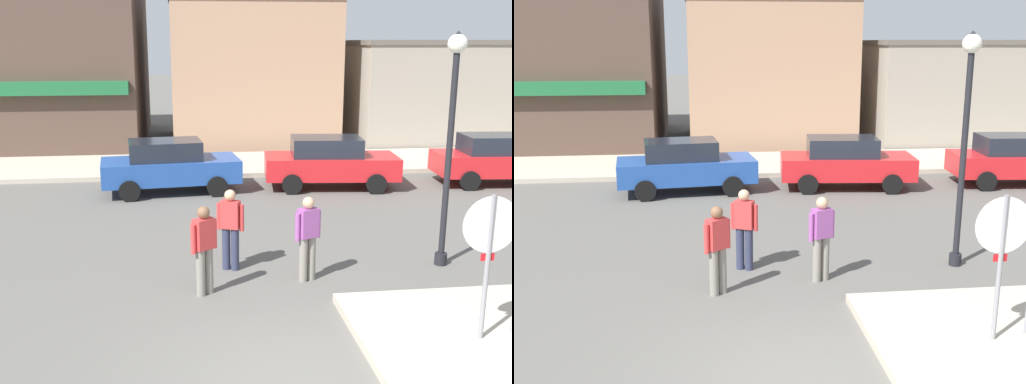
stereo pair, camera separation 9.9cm
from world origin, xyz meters
TOP-DOWN VIEW (x-y plane):
  - kerb_far at (0.00, 14.44)m, footprint 80.00×4.00m
  - stop_sign at (2.82, 0.77)m, footprint 0.82×0.07m
  - lamp_post at (3.66, 4.05)m, footprint 0.36×0.36m
  - parked_car_nearest at (-1.82, 10.79)m, footprint 4.16×2.20m
  - parked_car_second at (3.02, 10.80)m, footprint 4.15×2.18m
  - parked_car_third at (8.40, 10.63)m, footprint 4.13×2.14m
  - pedestrian_crossing_near at (-0.54, 4.30)m, footprint 0.54×0.34m
  - pedestrian_crossing_far at (-1.09, 3.16)m, footprint 0.50×0.39m
  - pedestrian_kerb_side at (0.83, 3.57)m, footprint 0.54×0.34m
  - building_corner_shop at (-7.90, 21.37)m, footprint 9.85×10.38m
  - building_storefront_left_near at (1.68, 20.40)m, footprint 7.03×6.62m
  - building_storefront_left_mid at (10.30, 19.52)m, footprint 8.71×6.06m

SIDE VIEW (x-z plane):
  - kerb_far at x=0.00m, z-range 0.00..0.15m
  - parked_car_nearest at x=-1.82m, z-range 0.03..1.59m
  - parked_car_second at x=3.02m, z-range 0.03..1.59m
  - parked_car_third at x=8.40m, z-range 0.03..1.59m
  - pedestrian_crossing_near at x=-0.54m, z-range 0.06..1.67m
  - pedestrian_crossing_far at x=-1.09m, z-range 0.06..1.67m
  - pedestrian_kerb_side at x=0.83m, z-range 0.06..1.67m
  - stop_sign at x=2.82m, z-range 0.37..2.67m
  - building_storefront_left_mid at x=10.30m, z-range 0.00..4.45m
  - lamp_post at x=3.66m, z-range 0.69..5.23m
  - building_storefront_left_near at x=1.68m, z-range 0.00..6.19m
  - building_corner_shop at x=-7.90m, z-range 0.00..7.96m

